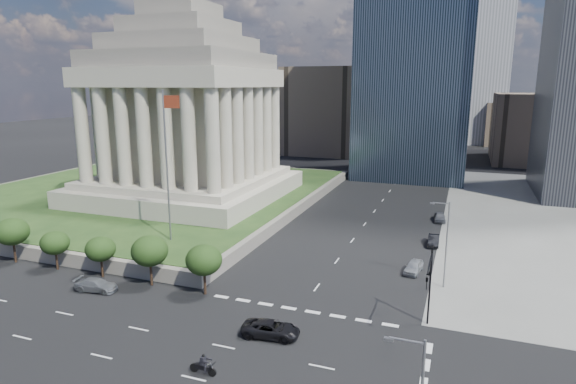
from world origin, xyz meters
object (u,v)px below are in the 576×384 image
at_px(suv_grey, 96,285).
at_px(parked_sedan_far, 440,217).
at_px(war_memorial, 184,91).
at_px(motorcycle_trail, 203,364).
at_px(flagpole, 167,158).
at_px(traffic_signal_ne, 429,280).
at_px(pickup_truck, 271,329).
at_px(parked_sedan_near, 414,267).
at_px(parked_sedan_mid, 434,240).
at_px(street_lamp_north, 445,240).

relative_size(suv_grey, parked_sedan_far, 1.10).
relative_size(war_memorial, motorcycle_trail, 16.17).
bearing_deg(war_memorial, suv_grey, -73.38).
height_order(flagpole, parked_sedan_far, flagpole).
height_order(traffic_signal_ne, pickup_truck, traffic_signal_ne).
bearing_deg(traffic_signal_ne, suv_grey, -174.84).
bearing_deg(parked_sedan_near, parked_sedan_mid, 90.29).
bearing_deg(parked_sedan_mid, motorcycle_trail, -112.57).
height_order(flagpole, motorcycle_trail, flagpole).
bearing_deg(traffic_signal_ne, war_memorial, 143.58).
height_order(street_lamp_north, pickup_truck, street_lamp_north).
bearing_deg(flagpole, war_memorial, 116.89).
distance_m(parked_sedan_near, motorcycle_trail, 30.70).
bearing_deg(suv_grey, parked_sedan_mid, -56.86).
distance_m(flagpole, pickup_truck, 29.17).
height_order(parked_sedan_mid, motorcycle_trail, motorcycle_trail).
distance_m(pickup_truck, parked_sedan_mid, 34.13).
bearing_deg(motorcycle_trail, pickup_truck, 70.54).
distance_m(war_memorial, parked_sedan_mid, 50.53).
bearing_deg(parked_sedan_far, parked_sedan_near, -99.55).
height_order(suv_grey, motorcycle_trail, motorcycle_trail).
bearing_deg(flagpole, parked_sedan_near, 7.88).
bearing_deg(parked_sedan_mid, flagpole, -155.96).
xyz_separation_m(suv_grey, parked_sedan_near, (32.63, 17.87, 0.03)).
relative_size(flagpole, pickup_truck, 3.76).
bearing_deg(pickup_truck, war_memorial, 32.57).
height_order(war_memorial, traffic_signal_ne, war_memorial).
relative_size(flagpole, parked_sedan_far, 4.53).
xyz_separation_m(war_memorial, parked_sedan_mid, (45.40, -8.02, -20.68)).
bearing_deg(war_memorial, traffic_signal_ne, -36.42).
bearing_deg(parked_sedan_mid, war_memorial, 168.34).
height_order(traffic_signal_ne, parked_sedan_near, traffic_signal_ne).
distance_m(parked_sedan_near, parked_sedan_mid, 11.71).
xyz_separation_m(street_lamp_north, suv_grey, (-36.13, -14.49, -4.96)).
height_order(war_memorial, parked_sedan_far, war_memorial).
bearing_deg(war_memorial, motorcycle_trail, -57.22).
xyz_separation_m(traffic_signal_ne, suv_grey, (-35.31, -3.19, -4.55)).
relative_size(flagpole, traffic_signal_ne, 2.50).
relative_size(suv_grey, parked_sedan_near, 1.12).
bearing_deg(flagpole, pickup_truck, -37.05).
bearing_deg(flagpole, street_lamp_north, 1.63).
xyz_separation_m(parked_sedan_mid, parked_sedan_far, (0.10, 13.13, 0.03)).
bearing_deg(motorcycle_trail, street_lamp_north, 56.84).
relative_size(traffic_signal_ne, suv_grey, 1.65).
relative_size(street_lamp_north, parked_sedan_mid, 2.29).
distance_m(war_memorial, motorcycle_trail, 59.80).
bearing_deg(war_memorial, parked_sedan_mid, -10.02).
distance_m(flagpole, traffic_signal_ne, 36.69).
bearing_deg(parked_sedan_near, suv_grey, -143.26).
relative_size(traffic_signal_ne, street_lamp_north, 0.80).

